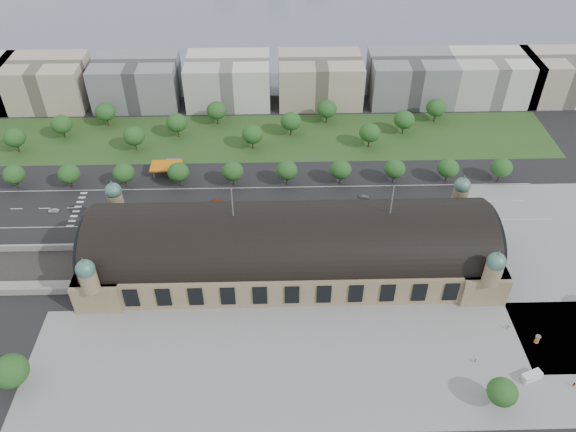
{
  "coord_description": "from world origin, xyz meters",
  "views": [
    {
      "loc": [
        -4.7,
        -151.4,
        150.01
      ],
      "look_at": [
        -0.52,
        13.34,
        14.0
      ],
      "focal_mm": 35.0,
      "sensor_mm": 36.0,
      "label": 1
    }
  ],
  "objects_px": {
    "traffic_car_6": "(453,208)",
    "bus_mid": "(314,218)",
    "bus_west": "(244,211)",
    "pedestrian_0": "(508,327)",
    "pedestrian_1": "(475,361)",
    "advertising_column": "(537,339)",
    "parked_car_5": "(224,230)",
    "traffic_car_5": "(364,197)",
    "van_south": "(530,377)",
    "traffic_car_0": "(54,210)",
    "traffic_car_2": "(133,211)",
    "parked_car_1": "(128,226)",
    "traffic_car_3": "(217,202)",
    "parked_car_0": "(91,232)",
    "petrol_station": "(170,165)",
    "traffic_car_1": "(103,207)",
    "pedestrian_4": "(535,371)",
    "pedestrian_3": "(574,385)",
    "parked_car_6": "(245,223)",
    "parked_car_3": "(200,224)",
    "parked_car_2": "(145,225)",
    "bus_east": "(364,217)",
    "parked_car_4": "(216,228)"
  },
  "relations": [
    {
      "from": "traffic_car_0",
      "to": "bus_west",
      "type": "relative_size",
      "value": 0.41
    },
    {
      "from": "traffic_car_1",
      "to": "bus_east",
      "type": "bearing_deg",
      "value": -99.83
    },
    {
      "from": "traffic_car_6",
      "to": "bus_east",
      "type": "xyz_separation_m",
      "value": [
        -39.01,
        -6.09,
        0.9
      ]
    },
    {
      "from": "parked_car_3",
      "to": "van_south",
      "type": "xyz_separation_m",
      "value": [
        109.34,
        -76.39,
        0.59
      ]
    },
    {
      "from": "van_south",
      "to": "pedestrian_3",
      "type": "xyz_separation_m",
      "value": [
        12.58,
        -2.8,
        -0.39
      ]
    },
    {
      "from": "van_south",
      "to": "traffic_car_0",
      "type": "bearing_deg",
      "value": 133.1
    },
    {
      "from": "traffic_car_1",
      "to": "pedestrian_4",
      "type": "relative_size",
      "value": 3.06
    },
    {
      "from": "parked_car_2",
      "to": "bus_mid",
      "type": "xyz_separation_m",
      "value": [
        69.34,
        2.0,
        0.99
      ]
    },
    {
      "from": "parked_car_2",
      "to": "pedestrian_4",
      "type": "xyz_separation_m",
      "value": [
        134.22,
        -74.08,
        0.14
      ]
    },
    {
      "from": "traffic_car_2",
      "to": "parked_car_6",
      "type": "bearing_deg",
      "value": 77.55
    },
    {
      "from": "traffic_car_1",
      "to": "parked_car_5",
      "type": "distance_m",
      "value": 54.99
    },
    {
      "from": "pedestrian_3",
      "to": "parked_car_0",
      "type": "bearing_deg",
      "value": -21.6
    },
    {
      "from": "advertising_column",
      "to": "bus_west",
      "type": "bearing_deg",
      "value": 144.86
    },
    {
      "from": "petrol_station",
      "to": "bus_east",
      "type": "relative_size",
      "value": 1.18
    },
    {
      "from": "traffic_car_6",
      "to": "bus_mid",
      "type": "relative_size",
      "value": 0.46
    },
    {
      "from": "traffic_car_1",
      "to": "parked_car_5",
      "type": "height_order",
      "value": "traffic_car_1"
    },
    {
      "from": "parked_car_0",
      "to": "pedestrian_1",
      "type": "distance_m",
      "value": 152.59
    },
    {
      "from": "traffic_car_6",
      "to": "parked_car_6",
      "type": "bearing_deg",
      "value": -90.57
    },
    {
      "from": "pedestrian_4",
      "to": "parked_car_0",
      "type": "bearing_deg",
      "value": -78.85
    },
    {
      "from": "parked_car_1",
      "to": "bus_west",
      "type": "bearing_deg",
      "value": 67.64
    },
    {
      "from": "parked_car_2",
      "to": "advertising_column",
      "type": "height_order",
      "value": "advertising_column"
    },
    {
      "from": "traffic_car_5",
      "to": "bus_mid",
      "type": "distance_m",
      "value": 27.48
    },
    {
      "from": "parked_car_6",
      "to": "pedestrian_1",
      "type": "relative_size",
      "value": 3.21
    },
    {
      "from": "petrol_station",
      "to": "traffic_car_6",
      "type": "distance_m",
      "value": 128.31
    },
    {
      "from": "traffic_car_6",
      "to": "traffic_car_1",
      "type": "bearing_deg",
      "value": -97.36
    },
    {
      "from": "parked_car_3",
      "to": "van_south",
      "type": "height_order",
      "value": "van_south"
    },
    {
      "from": "parked_car_1",
      "to": "parked_car_4",
      "type": "relative_size",
      "value": 1.06
    },
    {
      "from": "parked_car_5",
      "to": "bus_east",
      "type": "distance_m",
      "value": 57.99
    },
    {
      "from": "parked_car_3",
      "to": "parked_car_5",
      "type": "bearing_deg",
      "value": 30.78
    },
    {
      "from": "traffic_car_2",
      "to": "petrol_station",
      "type": "bearing_deg",
      "value": 157.76
    },
    {
      "from": "traffic_car_6",
      "to": "parked_car_6",
      "type": "relative_size",
      "value": 1.05
    },
    {
      "from": "bus_west",
      "to": "pedestrian_0",
      "type": "height_order",
      "value": "bus_west"
    },
    {
      "from": "traffic_car_2",
      "to": "pedestrian_0",
      "type": "relative_size",
      "value": 2.95
    },
    {
      "from": "parked_car_2",
      "to": "pedestrian_3",
      "type": "distance_m",
      "value": 164.65
    },
    {
      "from": "van_south",
      "to": "pedestrian_4",
      "type": "distance_m",
      "value": 3.42
    },
    {
      "from": "traffic_car_2",
      "to": "pedestrian_1",
      "type": "height_order",
      "value": "pedestrian_1"
    },
    {
      "from": "parked_car_5",
      "to": "bus_west",
      "type": "relative_size",
      "value": 0.42
    },
    {
      "from": "parked_car_1",
      "to": "parked_car_4",
      "type": "xyz_separation_m",
      "value": [
        36.52,
        -2.29,
        0.08
      ]
    },
    {
      "from": "pedestrian_3",
      "to": "parked_car_6",
      "type": "bearing_deg",
      "value": -34.6
    },
    {
      "from": "parked_car_2",
      "to": "pedestrian_3",
      "type": "relative_size",
      "value": 2.31
    },
    {
      "from": "traffic_car_3",
      "to": "parked_car_0",
      "type": "height_order",
      "value": "traffic_car_3"
    },
    {
      "from": "pedestrian_0",
      "to": "pedestrian_1",
      "type": "distance_m",
      "value": 19.61
    },
    {
      "from": "parked_car_6",
      "to": "bus_mid",
      "type": "xyz_separation_m",
      "value": [
        28.45,
        2.0,
        0.88
      ]
    },
    {
      "from": "parked_car_4",
      "to": "pedestrian_0",
      "type": "distance_m",
      "value": 115.58
    },
    {
      "from": "petrol_station",
      "to": "pedestrian_1",
      "type": "distance_m",
      "value": 156.69
    },
    {
      "from": "pedestrian_1",
      "to": "advertising_column",
      "type": "bearing_deg",
      "value": -48.17
    },
    {
      "from": "traffic_car_6",
      "to": "pedestrian_0",
      "type": "xyz_separation_m",
      "value": [
        2.17,
        -64.71,
        0.2
      ]
    },
    {
      "from": "pedestrian_3",
      "to": "pedestrian_4",
      "type": "relative_size",
      "value": 1.23
    },
    {
      "from": "petrol_station",
      "to": "advertising_column",
      "type": "relative_size",
      "value": 4.36
    },
    {
      "from": "parked_car_4",
      "to": "van_south",
      "type": "bearing_deg",
      "value": 14.39
    }
  ]
}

